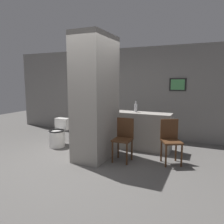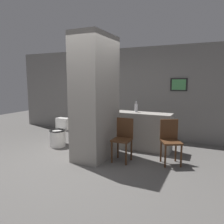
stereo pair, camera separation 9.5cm
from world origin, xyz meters
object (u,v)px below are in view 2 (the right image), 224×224
at_px(bicycle, 95,128).
at_px(chair_near_pillar, 123,137).
at_px(toilet, 59,134).
at_px(bottle_tall, 136,108).
at_px(chair_by_doorway, 170,139).

bearing_deg(bicycle, chair_near_pillar, -40.37).
height_order(chair_near_pillar, bicycle, chair_near_pillar).
height_order(toilet, bicycle, bicycle).
relative_size(chair_near_pillar, bottle_tall, 2.93).
distance_m(chair_by_doorway, bottle_tall, 1.28).
xyz_separation_m(chair_near_pillar, chair_by_doorway, (0.91, 0.26, 0.00)).
distance_m(chair_near_pillar, bicycle, 1.70).
bearing_deg(bottle_tall, toilet, -159.92).
bearing_deg(chair_near_pillar, chair_by_doorway, 15.42).
xyz_separation_m(chair_near_pillar, bottle_tall, (-0.05, 0.94, 0.51)).
bearing_deg(toilet, chair_near_pillar, -8.01).
xyz_separation_m(toilet, chair_near_pillar, (1.89, -0.27, 0.20)).
height_order(toilet, chair_near_pillar, chair_near_pillar).
height_order(chair_near_pillar, bottle_tall, bottle_tall).
xyz_separation_m(toilet, bicycle, (0.60, 0.83, 0.05)).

